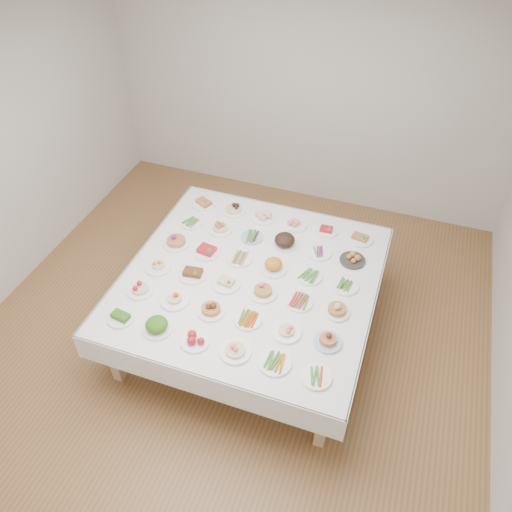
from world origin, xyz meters
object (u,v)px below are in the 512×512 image
(display_table, at_px, (251,281))
(dish_18, at_px, (176,239))
(dish_35, at_px, (360,236))
(dish_0, at_px, (121,316))

(display_table, bearing_deg, dish_18, 168.03)
(display_table, height_order, dish_18, dish_18)
(dish_18, bearing_deg, dish_35, 21.65)
(dish_0, bearing_deg, dish_18, 89.32)
(dish_0, relative_size, dish_35, 0.88)
(display_table, distance_m, dish_18, 0.88)
(display_table, xyz_separation_m, dish_18, (-0.85, 0.18, 0.14))
(dish_35, bearing_deg, display_table, -134.90)
(display_table, distance_m, dish_35, 1.21)
(display_table, height_order, dish_0, dish_0)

